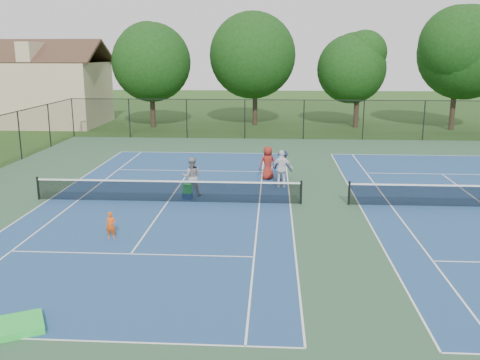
# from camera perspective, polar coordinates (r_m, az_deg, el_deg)

# --- Properties ---
(ground) EXTENTS (140.00, 140.00, 0.00)m
(ground) POSITION_cam_1_polar(r_m,az_deg,el_deg) (23.92, 9.01, -2.59)
(ground) COLOR #234716
(ground) RESTS_ON ground
(court_pad) EXTENTS (36.00, 36.00, 0.01)m
(court_pad) POSITION_cam_1_polar(r_m,az_deg,el_deg) (23.92, 9.01, -2.59)
(court_pad) COLOR #2F5337
(court_pad) RESTS_ON ground
(tennis_court_left) EXTENTS (12.00, 23.83, 1.07)m
(tennis_court_left) POSITION_cam_1_polar(r_m,az_deg,el_deg) (24.24, -7.70, -2.09)
(tennis_court_left) COLOR navy
(tennis_court_left) RESTS_ON ground
(perimeter_fence) EXTENTS (36.08, 36.08, 3.02)m
(perimeter_fence) POSITION_cam_1_polar(r_m,az_deg,el_deg) (23.53, 9.15, 1.16)
(perimeter_fence) COLOR black
(perimeter_fence) RESTS_ON ground
(tree_back_a) EXTENTS (6.80, 6.80, 9.15)m
(tree_back_a) POSITION_cam_1_polar(r_m,az_deg,el_deg) (48.08, -9.50, 12.75)
(tree_back_a) COLOR #2D2116
(tree_back_a) RESTS_ON ground
(tree_back_b) EXTENTS (7.60, 7.60, 10.03)m
(tree_back_b) POSITION_cam_1_polar(r_m,az_deg,el_deg) (48.90, 1.65, 13.59)
(tree_back_b) COLOR #2D2116
(tree_back_b) RESTS_ON ground
(tree_back_c) EXTENTS (6.00, 6.00, 8.40)m
(tree_back_c) POSITION_cam_1_polar(r_m,az_deg,el_deg) (48.44, 12.54, 11.96)
(tree_back_c) COLOR #2D2116
(tree_back_c) RESTS_ON ground
(tree_back_d) EXTENTS (7.80, 7.80, 10.37)m
(tree_back_d) POSITION_cam_1_polar(r_m,az_deg,el_deg) (49.31, 22.26, 12.88)
(tree_back_d) COLOR #2D2116
(tree_back_d) RESTS_ON ground
(clapboard_house) EXTENTS (10.80, 8.10, 7.65)m
(clapboard_house) POSITION_cam_1_polar(r_m,az_deg,el_deg) (52.27, -20.00, 8.95)
(clapboard_house) COLOR tan
(clapboard_house) RESTS_ON ground
(child_player) EXTENTS (0.39, 0.28, 0.99)m
(child_player) POSITION_cam_1_polar(r_m,az_deg,el_deg) (19.84, -13.61, -4.73)
(child_player) COLOR #EB510F
(child_player) RESTS_ON ground
(instructor) EXTENTS (0.98, 0.80, 1.84)m
(instructor) POSITION_cam_1_polar(r_m,az_deg,el_deg) (24.93, -5.17, 0.37)
(instructor) COLOR gray
(instructor) RESTS_ON ground
(bystander_a) EXTENTS (1.10, 0.48, 1.87)m
(bystander_a) POSITION_cam_1_polar(r_m,az_deg,el_deg) (26.46, 4.49, 1.19)
(bystander_a) COLOR white
(bystander_a) RESTS_ON ground
(bystander_b) EXTENTS (1.20, 1.04, 1.60)m
(bystander_b) POSITION_cam_1_polar(r_m,az_deg,el_deg) (27.88, 4.58, 1.55)
(bystander_b) COLOR #1B1F3B
(bystander_b) RESTS_ON ground
(bystander_c) EXTENTS (1.02, 0.88, 1.77)m
(bystander_c) POSITION_cam_1_polar(r_m,az_deg,el_deg) (28.07, 2.98, 1.83)
(bystander_c) COLOR maroon
(bystander_c) RESTS_ON ground
(ball_crate) EXTENTS (0.48, 0.41, 0.27)m
(ball_crate) POSITION_cam_1_polar(r_m,az_deg,el_deg) (24.59, -5.62, -1.71)
(ball_crate) COLOR navy
(ball_crate) RESTS_ON ground
(ball_hopper) EXTENTS (0.42, 0.39, 0.44)m
(ball_hopper) POSITION_cam_1_polar(r_m,az_deg,el_deg) (24.50, -5.64, -0.92)
(ball_hopper) COLOR green
(ball_hopper) RESTS_ON ball_crate
(green_tarp) EXTENTS (1.94, 1.73, 0.17)m
(green_tarp) POSITION_cam_1_polar(r_m,az_deg,el_deg) (14.53, -23.48, -14.22)
(green_tarp) COLOR green
(green_tarp) RESTS_ON ground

